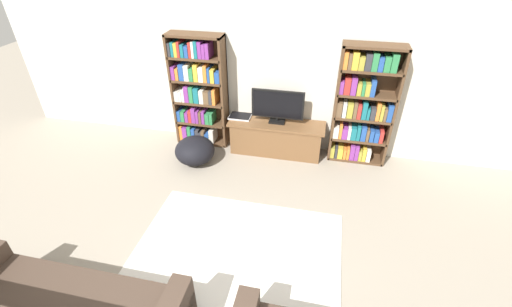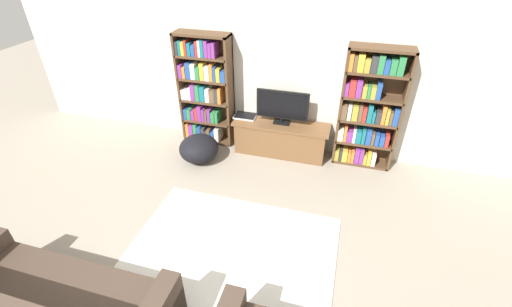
% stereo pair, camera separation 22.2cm
% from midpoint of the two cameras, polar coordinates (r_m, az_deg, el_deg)
% --- Properties ---
extents(wall_back, '(8.80, 0.06, 2.60)m').
position_cam_midpoint_polar(wall_back, '(5.24, 5.29, 13.96)').
color(wall_back, silver).
rests_on(wall_back, ground_plane).
extents(bookshelf_left, '(0.85, 0.30, 1.78)m').
position_cam_midpoint_polar(bookshelf_left, '(5.55, -7.40, 10.40)').
color(bookshelf_left, '#513823').
rests_on(bookshelf_left, ground_plane).
extents(bookshelf_right, '(0.85, 0.30, 1.78)m').
position_cam_midpoint_polar(bookshelf_right, '(5.18, 19.33, 6.87)').
color(bookshelf_right, '#513823').
rests_on(bookshelf_right, ground_plane).
extents(tv_stand, '(1.49, 0.44, 0.53)m').
position_cam_midpoint_polar(tv_stand, '(5.42, 5.28, 2.52)').
color(tv_stand, brown).
rests_on(tv_stand, ground_plane).
extents(television, '(0.79, 0.16, 0.53)m').
position_cam_midpoint_polar(television, '(5.18, 5.65, 7.79)').
color(television, black).
rests_on(television, tv_stand).
extents(laptop, '(0.34, 0.26, 0.03)m').
position_cam_midpoint_polar(laptop, '(5.46, -0.61, 6.27)').
color(laptop, silver).
rests_on(laptop, tv_stand).
extents(area_rug, '(2.29, 1.99, 0.02)m').
position_cam_midpoint_polar(area_rug, '(3.91, -3.18, -17.72)').
color(area_rug, white).
rests_on(area_rug, ground_plane).
extents(beanbag_ottoman, '(0.60, 0.60, 0.41)m').
position_cam_midpoint_polar(beanbag_ottoman, '(5.32, -8.31, 0.81)').
color(beanbag_ottoman, black).
rests_on(beanbag_ottoman, ground_plane).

